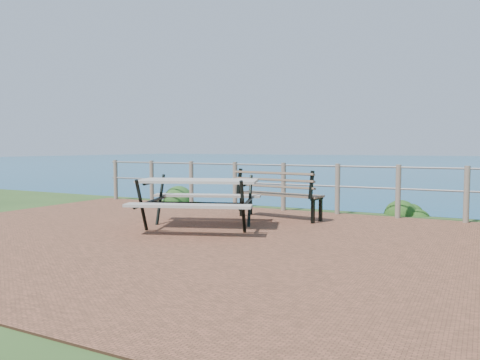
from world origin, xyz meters
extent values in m
cube|color=brown|center=(0.00, 0.00, 0.00)|extent=(10.00, 7.00, 0.12)
plane|color=#156D83|center=(0.00, 200.00, 0.00)|extent=(1200.00, 1200.00, 0.00)
cylinder|color=#6B5B4C|center=(-4.60, 3.35, 0.52)|extent=(0.10, 0.10, 1.00)
cylinder|color=#6B5B4C|center=(-3.45, 3.35, 0.52)|extent=(0.10, 0.10, 1.00)
cylinder|color=#6B5B4C|center=(-2.30, 3.35, 0.52)|extent=(0.10, 0.10, 1.00)
cylinder|color=#6B5B4C|center=(-1.15, 3.35, 0.52)|extent=(0.10, 0.10, 1.00)
cylinder|color=#6B5B4C|center=(0.00, 3.35, 0.52)|extent=(0.10, 0.10, 1.00)
cylinder|color=#6B5B4C|center=(1.15, 3.35, 0.52)|extent=(0.10, 0.10, 1.00)
cylinder|color=#6B5B4C|center=(2.30, 3.35, 0.52)|extent=(0.10, 0.10, 1.00)
cylinder|color=#6B5B4C|center=(3.45, 3.35, 0.52)|extent=(0.10, 0.10, 1.00)
cylinder|color=slate|center=(0.00, 3.35, 0.97)|extent=(9.40, 0.04, 0.04)
cylinder|color=slate|center=(0.00, 3.35, 0.57)|extent=(9.40, 0.04, 0.04)
cube|color=#A29B91|center=(-0.40, 0.68, 0.80)|extent=(2.05, 1.39, 0.04)
cube|color=#A29B91|center=(-0.40, 0.68, 0.48)|extent=(1.87, 0.91, 0.04)
cube|color=#A29B91|center=(-0.40, 0.68, 0.48)|extent=(1.87, 0.91, 0.04)
cylinder|color=black|center=(-0.40, 0.68, 0.43)|extent=(1.55, 0.61, 0.05)
cube|color=brown|center=(0.36, 2.28, 0.47)|extent=(1.67, 0.62, 0.04)
cube|color=brown|center=(0.36, 2.28, 0.76)|extent=(1.64, 0.33, 0.37)
cube|color=black|center=(0.36, 2.28, 0.24)|extent=(0.06, 0.07, 0.45)
cube|color=black|center=(0.36, 2.28, 0.24)|extent=(0.06, 0.07, 0.45)
cube|color=black|center=(0.36, 2.28, 0.24)|extent=(0.06, 0.07, 0.45)
cube|color=black|center=(0.36, 2.28, 0.24)|extent=(0.06, 0.07, 0.45)
ellipsoid|color=#234E1D|center=(-3.10, 4.07, 0.00)|extent=(0.83, 0.83, 0.60)
ellipsoid|color=#174415|center=(2.39, 4.22, 0.00)|extent=(0.70, 0.70, 0.41)
camera|label=1|loc=(3.70, -5.69, 1.34)|focal=35.00mm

